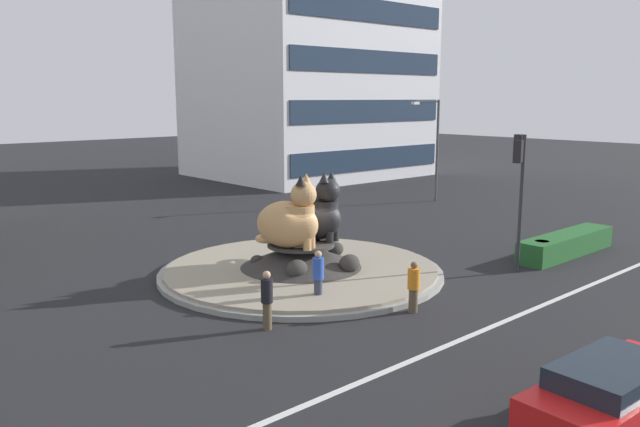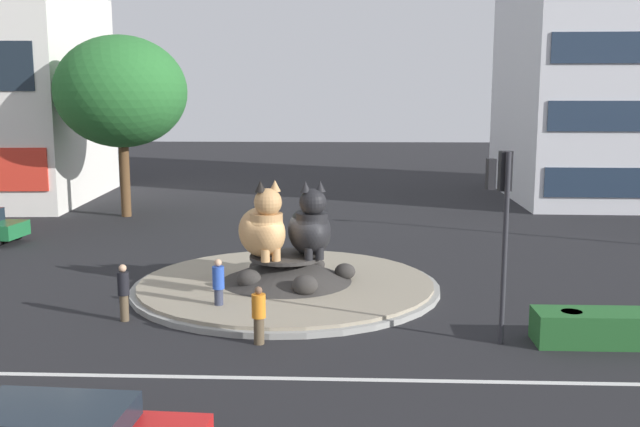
{
  "view_description": "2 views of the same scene",
  "coord_description": "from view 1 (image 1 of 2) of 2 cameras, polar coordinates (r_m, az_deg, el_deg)",
  "views": [
    {
      "loc": [
        -14.97,
        -17.55,
        6.49
      ],
      "look_at": [
        0.52,
        -0.47,
        2.3
      ],
      "focal_mm": 35.92,
      "sensor_mm": 36.0,
      "label": 1
    },
    {
      "loc": [
        2.2,
        -23.93,
        6.58
      ],
      "look_at": [
        1.12,
        1.06,
        2.47
      ],
      "focal_mm": 40.35,
      "sensor_mm": 36.0,
      "label": 2
    }
  ],
  "objects": [
    {
      "name": "hatchback_near_shophouse",
      "position": [
        14.43,
        24.84,
        -14.12
      ],
      "size": [
        4.74,
        2.21,
        1.4
      ],
      "rotation": [
        0.0,
        0.0,
        -0.05
      ],
      "color": "red",
      "rests_on": "ground"
    },
    {
      "name": "pedestrian_black_shirt",
      "position": [
        18.24,
        -4.75,
        -7.56
      ],
      "size": [
        0.34,
        0.34,
        1.71
      ],
      "rotation": [
        0.0,
        0.0,
        2.4
      ],
      "color": "brown",
      "rests_on": "ground"
    },
    {
      "name": "pedestrian_orange_shirt",
      "position": [
        19.83,
        8.33,
        -6.41
      ],
      "size": [
        0.38,
        0.38,
        1.59
      ],
      "rotation": [
        0.0,
        0.0,
        1.26
      ],
      "color": "brown",
      "rests_on": "ground"
    },
    {
      "name": "ground_plane",
      "position": [
        23.97,
        -1.7,
        -5.42
      ],
      "size": [
        160.0,
        160.0,
        0.0
      ],
      "primitive_type": "plane",
      "color": "black"
    },
    {
      "name": "roundabout_island",
      "position": [
        23.86,
        -1.67,
        -4.54
      ],
      "size": [
        10.51,
        10.51,
        1.19
      ],
      "color": "gray",
      "rests_on": "ground"
    },
    {
      "name": "cat_statue_black",
      "position": [
        24.05,
        -0.28,
        -0.1
      ],
      "size": [
        1.95,
        2.8,
        2.62
      ],
      "rotation": [
        0.0,
        0.0,
        -1.32
      ],
      "color": "black",
      "rests_on": "roundabout_island"
    },
    {
      "name": "lane_centreline",
      "position": [
        18.95,
        14.32,
        -10.06
      ],
      "size": [
        112.0,
        0.2,
        0.01
      ],
      "primitive_type": "cube",
      "color": "silver",
      "rests_on": "ground"
    },
    {
      "name": "traffic_light_mast",
      "position": [
        24.66,
        17.32,
        3.51
      ],
      "size": [
        0.71,
        0.59,
        5.16
      ],
      "rotation": [
        0.0,
        0.0,
        1.68
      ],
      "color": "#2D2D33",
      "rests_on": "ground"
    },
    {
      "name": "litter_bin",
      "position": [
        26.88,
        19.12,
        -3.27
      ],
      "size": [
        0.56,
        0.56,
        0.9
      ],
      "color": "#2D4233",
      "rests_on": "ground"
    },
    {
      "name": "streetlight_arm",
      "position": [
        40.75,
        10.14,
        6.26
      ],
      "size": [
        2.05,
        0.63,
        6.35
      ],
      "rotation": [
        0.0,
        0.0,
        2.9
      ],
      "color": "#4C4C51",
      "rests_on": "ground"
    },
    {
      "name": "pedestrian_blue_shirt",
      "position": [
        20.46,
        -0.17,
        -5.54
      ],
      "size": [
        0.36,
        0.36,
        1.72
      ],
      "rotation": [
        0.0,
        0.0,
        5.42
      ],
      "color": "#33384C",
      "rests_on": "ground"
    },
    {
      "name": "cat_statue_calico",
      "position": [
        22.78,
        -2.63,
        -0.65
      ],
      "size": [
        2.36,
        2.92,
        2.67
      ],
      "rotation": [
        0.0,
        0.0,
        -1.1
      ],
      "color": "tan",
      "rests_on": "roundabout_island"
    },
    {
      "name": "clipped_hedge_strip",
      "position": [
        28.65,
        21.07,
        -2.57
      ],
      "size": [
        6.0,
        1.2,
        0.9
      ],
      "primitive_type": "cube",
      "color": "#235B28",
      "rests_on": "ground"
    }
  ]
}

